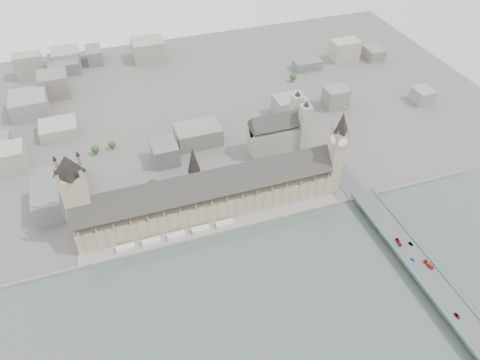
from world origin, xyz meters
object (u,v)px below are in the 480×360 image
object	(u,v)px
westminster_bridge	(399,243)
westminster_abbey	(279,133)
car_blue	(413,260)
car_silver	(411,244)
palace_of_westminster	(207,195)
red_bus_south	(429,264)
car_grey	(457,316)
elizabeth_tower	(338,148)
victoria_tower	(76,194)
red_bus_north	(399,242)

from	to	relation	value
westminster_bridge	westminster_abbey	distance (m)	190.56
westminster_abbey	car_blue	world-z (taller)	westminster_abbey
car_silver	palace_of_westminster	bearing A→B (deg)	129.40
palace_of_westminster	car_silver	world-z (taller)	palace_of_westminster
red_bus_south	car_silver	size ratio (longest dim) A/B	2.21
car_grey	car_silver	bearing A→B (deg)	83.16
car_blue	palace_of_westminster	bearing A→B (deg)	123.54
palace_of_westminster	red_bus_south	world-z (taller)	palace_of_westminster
palace_of_westminster	westminster_abbey	bearing A→B (deg)	34.17
elizabeth_tower	westminster_abbey	xyz separation A→B (m)	(-27.08, 87.00, -33.01)
victoria_tower	westminster_bridge	size ratio (longest dim) A/B	0.31
westminster_abbey	red_bus_south	distance (m)	225.78
westminster_bridge	car_blue	distance (m)	26.35
car_grey	victoria_tower	bearing A→B (deg)	144.32
elizabeth_tower	car_grey	distance (m)	190.39
westminster_bridge	car_silver	world-z (taller)	car_silver
car_blue	car_silver	xyz separation A→B (m)	(9.46, 16.81, 0.06)
palace_of_westminster	westminster_abbey	world-z (taller)	westminster_abbey
westminster_bridge	westminster_abbey	size ratio (longest dim) A/B	4.78
red_bus_north	red_bus_south	size ratio (longest dim) A/B	0.89
elizabeth_tower	victoria_tower	xyz separation A→B (m)	(-260.00, 18.00, -2.88)
victoria_tower	westminster_bridge	bearing A→B (deg)	-21.78
palace_of_westminster	red_bus_north	xyz separation A→B (m)	(157.40, -110.62, -11.15)
car_silver	red_bus_south	bearing A→B (deg)	-105.00
westminster_abbey	car_blue	xyz separation A→B (m)	(47.20, -207.90, -14.11)
victoria_tower	red_bus_north	distance (m)	306.01
victoria_tower	car_silver	size ratio (longest dim) A/B	20.96
victoria_tower	car_silver	world-z (taller)	victoria_tower
victoria_tower	red_bus_south	distance (m)	328.97
victoria_tower	car_grey	distance (m)	347.73
elizabeth_tower	victoria_tower	world-z (taller)	elizabeth_tower
victoria_tower	red_bus_south	xyz separation A→B (m)	(290.03, -149.02, -43.48)
red_bus_south	elizabeth_tower	bearing A→B (deg)	93.74
red_bus_north	car_blue	bearing A→B (deg)	-80.74
palace_of_westminster	car_grey	distance (m)	251.33
westminster_abbey	red_bus_north	bearing A→B (deg)	-75.96
palace_of_westminster	westminster_bridge	bearing A→B (deg)	-33.49
red_bus_south	car_blue	xyz separation A→B (m)	(-9.91, 10.12, -0.75)
red_bus_south	car_silver	world-z (taller)	red_bus_south
westminster_abbey	car_silver	xyz separation A→B (m)	(56.66, -191.09, -14.04)
red_bus_south	car_grey	size ratio (longest dim) A/B	1.82
elizabeth_tower	car_silver	distance (m)	118.00
elizabeth_tower	car_grey	size ratio (longest dim) A/B	18.54
palace_of_westminster	car_grey	xyz separation A→B (m)	(158.01, -195.10, -11.65)
elizabeth_tower	westminster_abbey	world-z (taller)	elizabeth_tower
elizabeth_tower	car_grey	bearing A→B (deg)	-83.77
victoria_tower	westminster_abbey	bearing A→B (deg)	16.50
car_blue	car_silver	distance (m)	19.29
westminster_abbey	car_silver	world-z (taller)	westminster_abbey
westminster_bridge	red_bus_south	world-z (taller)	red_bus_south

